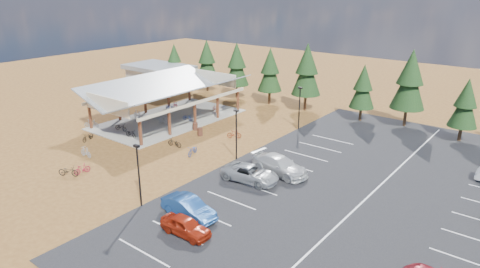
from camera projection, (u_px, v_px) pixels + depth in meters
ground at (186, 154)px, 43.99m from camera, size 140.00×140.00×0.00m
asphalt_lot at (371, 194)px, 35.45m from camera, size 27.00×44.00×0.04m
concrete_pad at (169, 119)px, 54.98m from camera, size 10.60×18.60×0.10m
bike_pavilion at (168, 91)px, 53.72m from camera, size 11.65×19.40×4.97m
outbuilding at (159, 76)px, 70.63m from camera, size 11.00×7.00×3.90m
lamp_post_0 at (139, 171)px, 32.66m from camera, size 0.50×0.25×5.14m
lamp_post_1 at (236, 131)px, 41.57m from camera, size 0.50×0.25×5.14m
lamp_post_2 at (299, 105)px, 50.48m from camera, size 0.50×0.25×5.14m
trash_bin_0 at (200, 132)px, 49.07m from camera, size 0.60×0.60×0.90m
trash_bin_1 at (195, 126)px, 50.95m from camera, size 0.60×0.60×0.90m
pine_0 at (174, 60)px, 72.96m from camera, size 2.98×2.98×6.94m
pine_1 at (207, 60)px, 67.96m from camera, size 3.53×3.53×8.23m
pine_2 at (237, 64)px, 63.73m from camera, size 3.60×3.60×8.39m
pine_3 at (270, 70)px, 60.63m from camera, size 3.46×3.46×8.07m
pine_4 at (307, 70)px, 57.26m from camera, size 3.94×3.94×9.18m
pine_5 at (363, 87)px, 53.14m from camera, size 3.10×3.10×7.22m
pine_6 at (410, 80)px, 50.60m from camera, size 4.03×4.03×9.40m
pine_7 at (466, 103)px, 46.04m from camera, size 3.05×3.05×7.11m
bike_0 at (121, 127)px, 50.37m from camera, size 1.78×0.87×0.89m
bike_1 at (137, 114)px, 54.90m from camera, size 1.90×0.74×1.11m
bike_2 at (170, 107)px, 58.76m from camera, size 1.69×0.64×0.88m
bike_3 at (175, 104)px, 59.83m from camera, size 1.58×0.91×0.92m
bike_4 at (131, 134)px, 48.20m from camera, size 1.71×0.61×0.89m
bike_5 at (163, 120)px, 52.59m from camera, size 1.86×0.61×1.10m
bike_6 at (187, 117)px, 54.11m from camera, size 1.57×0.58×0.82m
bike_7 at (215, 108)px, 57.90m from camera, size 1.54×0.89×0.89m
bike_8 at (88, 137)px, 47.44m from camera, size 1.29×1.96×0.97m
bike_9 at (91, 124)px, 51.61m from camera, size 1.73×1.42×1.06m
bike_11 at (82, 169)px, 39.22m from camera, size 0.65×1.60×0.94m
bike_12 at (68, 171)px, 38.70m from camera, size 2.00×1.51×1.01m
bike_13 at (86, 152)px, 42.96m from camera, size 1.77×0.51×1.06m
bike_14 at (193, 150)px, 43.49m from camera, size 1.20×1.99×0.99m
bike_15 at (234, 134)px, 48.23m from camera, size 1.62×1.24×0.97m
bike_16 at (175, 143)px, 45.69m from camera, size 1.83×0.81×0.93m
car_0 at (186, 226)px, 29.55m from camera, size 3.92×1.68×1.32m
car_1 at (189, 208)px, 31.74m from camera, size 4.75×1.92×1.54m
car_2 at (250, 173)px, 37.59m from camera, size 5.43×2.96×1.45m
car_3 at (280, 165)px, 39.04m from camera, size 5.92×3.03×1.64m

